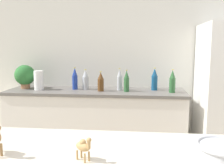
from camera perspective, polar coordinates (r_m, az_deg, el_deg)
wall_back at (r=3.36m, az=4.03°, el=5.86°), size 8.00×0.06×2.55m
back_counter at (r=3.22m, az=-3.70°, el=-9.23°), size 2.20×0.63×0.89m
potted_plant at (r=3.40m, az=-19.28°, el=1.82°), size 0.26×0.26×0.30m
paper_towel_roll at (r=3.23m, az=-16.40°, el=0.80°), size 0.12×0.12×0.24m
back_bottle_0 at (r=3.08m, az=1.73°, el=0.96°), size 0.06×0.06×0.27m
back_bottle_1 at (r=3.13m, az=9.69°, el=1.03°), size 0.08×0.08×0.28m
back_bottle_2 at (r=2.98m, az=3.34°, el=0.62°), size 0.06×0.06×0.26m
back_bottle_3 at (r=3.02m, az=-2.60°, el=0.50°), size 0.08×0.08×0.24m
back_bottle_4 at (r=3.17m, az=-8.48°, el=1.16°), size 0.07×0.07×0.28m
back_bottle_5 at (r=3.16m, az=-6.08°, el=0.96°), size 0.08×0.08×0.25m
back_bottle_6 at (r=2.99m, az=13.63°, el=0.55°), size 0.07×0.07×0.27m
fruit_bowl at (r=1.28m, az=24.07°, el=-13.25°), size 0.25×0.25×0.05m
camel_figurine at (r=1.11m, az=-6.55°, el=-13.93°), size 0.09×0.08×0.11m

